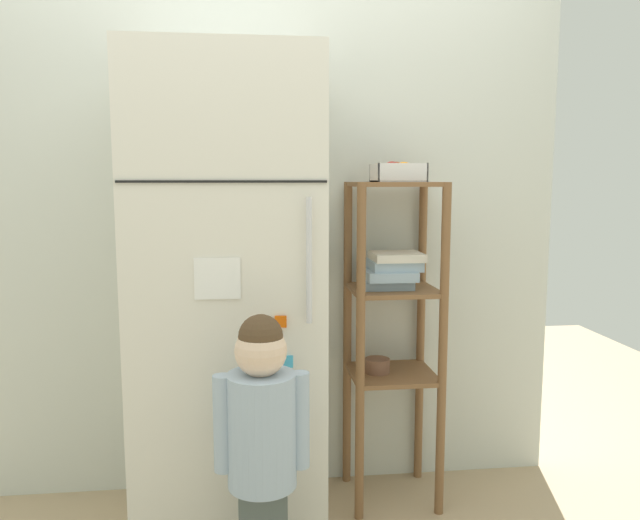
# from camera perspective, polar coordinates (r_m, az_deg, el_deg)

# --- Properties ---
(ground_plane) EXTENTS (6.00, 6.00, 0.00)m
(ground_plane) POSITION_cam_1_polar(r_m,az_deg,el_deg) (2.68, -4.57, -22.85)
(ground_plane) COLOR tan
(kitchen_wall_back) EXTENTS (2.57, 0.03, 2.32)m
(kitchen_wall_back) POSITION_cam_1_polar(r_m,az_deg,el_deg) (2.66, -5.10, 3.20)
(kitchen_wall_back) COLOR silver
(kitchen_wall_back) RESTS_ON ground
(refrigerator) EXTENTS (0.70, 0.60, 1.82)m
(refrigerator) POSITION_cam_1_polar(r_m,az_deg,el_deg) (2.38, -8.50, -3.41)
(refrigerator) COLOR silver
(refrigerator) RESTS_ON ground
(child_standing) EXTENTS (0.30, 0.22, 0.94)m
(child_standing) POSITION_cam_1_polar(r_m,az_deg,el_deg) (2.02, -5.42, -15.36)
(child_standing) COLOR #4F5A56
(child_standing) RESTS_ON ground
(pantry_shelf_unit) EXTENTS (0.37, 0.35, 1.34)m
(pantry_shelf_unit) POSITION_cam_1_polar(r_m,az_deg,el_deg) (2.56, 6.69, -4.09)
(pantry_shelf_unit) COLOR brown
(pantry_shelf_unit) RESTS_ON ground
(fruit_bin) EXTENTS (0.20, 0.17, 0.08)m
(fruit_bin) POSITION_cam_1_polar(r_m,az_deg,el_deg) (2.51, 7.18, 8.06)
(fruit_bin) COLOR white
(fruit_bin) RESTS_ON pantry_shelf_unit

